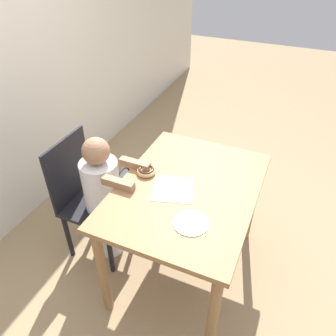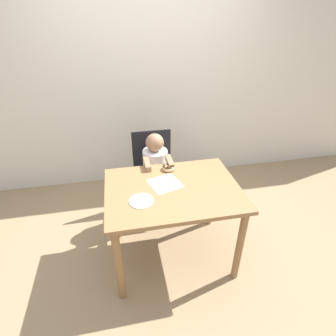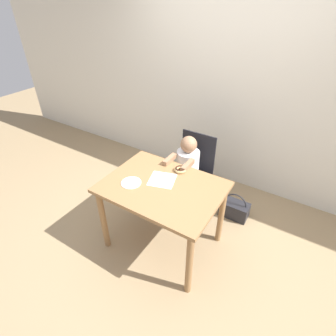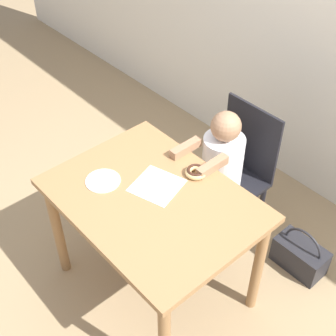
{
  "view_description": "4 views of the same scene",
  "coord_description": "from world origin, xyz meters",
  "px_view_note": "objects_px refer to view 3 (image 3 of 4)",
  "views": [
    {
      "loc": [
        -1.42,
        -0.49,
        2.04
      ],
      "look_at": [
        -0.02,
        0.12,
        0.89
      ],
      "focal_mm": 35.0,
      "sensor_mm": 36.0,
      "label": 1
    },
    {
      "loc": [
        -0.38,
        -1.69,
        2.01
      ],
      "look_at": [
        -0.02,
        0.12,
        0.89
      ],
      "focal_mm": 28.0,
      "sensor_mm": 36.0,
      "label": 2
    },
    {
      "loc": [
        1.04,
        -1.58,
        2.27
      ],
      "look_at": [
        -0.02,
        0.12,
        0.89
      ],
      "focal_mm": 28.0,
      "sensor_mm": 36.0,
      "label": 3
    },
    {
      "loc": [
        1.33,
        -1.08,
        2.49
      ],
      "look_at": [
        -0.02,
        0.12,
        0.89
      ],
      "focal_mm": 50.0,
      "sensor_mm": 36.0,
      "label": 4
    }
  ],
  "objects_px": {
    "child_figure": "(187,176)",
    "handbag": "(234,209)",
    "chair": "(192,172)",
    "donut": "(180,169)"
  },
  "relations": [
    {
      "from": "child_figure",
      "to": "handbag",
      "type": "distance_m",
      "value": 0.71
    },
    {
      "from": "child_figure",
      "to": "donut",
      "type": "xyz_separation_m",
      "value": [
        0.08,
        -0.3,
        0.29
      ]
    },
    {
      "from": "chair",
      "to": "child_figure",
      "type": "xyz_separation_m",
      "value": [
        0.0,
        -0.13,
        0.03
      ]
    },
    {
      "from": "chair",
      "to": "child_figure",
      "type": "bearing_deg",
      "value": -90.0
    },
    {
      "from": "chair",
      "to": "donut",
      "type": "distance_m",
      "value": 0.54
    },
    {
      "from": "chair",
      "to": "handbag",
      "type": "bearing_deg",
      "value": 6.8
    },
    {
      "from": "chair",
      "to": "child_figure",
      "type": "relative_size",
      "value": 0.93
    },
    {
      "from": "chair",
      "to": "handbag",
      "type": "distance_m",
      "value": 0.67
    },
    {
      "from": "child_figure",
      "to": "chair",
      "type": "bearing_deg",
      "value": 90.0
    },
    {
      "from": "chair",
      "to": "donut",
      "type": "xyz_separation_m",
      "value": [
        0.08,
        -0.43,
        0.32
      ]
    }
  ]
}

